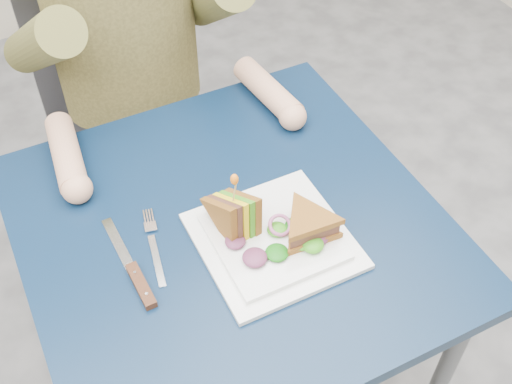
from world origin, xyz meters
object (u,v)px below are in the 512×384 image
fork (154,248)px  knife (137,277)px  plate (273,239)px  sandwich_upright (236,216)px  sandwich_flat (308,225)px  chair (127,98)px  table (232,250)px

fork → knife: bearing=-136.1°
plate → knife: size_ratio=1.17×
knife → fork: bearing=43.9°
sandwich_upright → fork: sandwich_upright is taller
sandwich_flat → knife: sandwich_flat is taller
chair → fork: (-0.15, -0.67, 0.19)m
sandwich_flat → fork: 0.28m
chair → knife: size_ratio=4.20×
table → fork: (-0.15, 0.01, 0.08)m
table → plate: (0.05, -0.07, 0.09)m
knife → plate: bearing=-7.7°
plate → fork: 0.21m
chair → plate: (0.05, -0.75, 0.20)m
sandwich_upright → knife: (-0.19, -0.01, -0.05)m
sandwich_flat → fork: sandwich_flat is taller
sandwich_flat → sandwich_upright: size_ratio=0.99×
knife → chair: bearing=74.6°
sandwich_upright → knife: size_ratio=0.61×
chair → plate: chair is taller
chair → sandwich_upright: bearing=-90.2°
fork → knife: size_ratio=0.80×
plate → sandwich_upright: (-0.05, 0.05, 0.05)m
plate → fork: bearing=157.6°
knife → table: bearing=11.5°
sandwich_flat → knife: size_ratio=0.60×
table → chair: size_ratio=0.81×
table → plate: bearing=-55.9°
chair → plate: 0.78m
fork → sandwich_upright: bearing=-14.0°
knife → sandwich_flat: bearing=-10.9°
table → fork: size_ratio=4.21×
table → knife: size_ratio=3.39×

